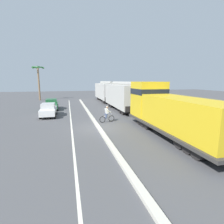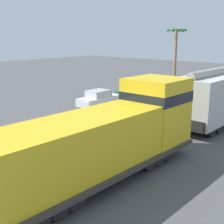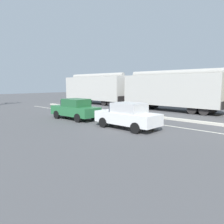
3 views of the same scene
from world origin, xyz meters
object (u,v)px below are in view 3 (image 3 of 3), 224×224
object	(u,v)px
hopper_car_lead	(172,91)
parked_car_green	(75,109)
parked_car_white	(127,116)
hopper_car_middle	(96,89)

from	to	relation	value
hopper_car_lead	parked_car_green	bearing A→B (deg)	164.70
parked_car_white	parked_car_green	bearing A→B (deg)	90.71
hopper_car_middle	parked_car_green	xyz separation A→B (m)	(-10.24, -8.80, -1.26)
hopper_car_middle	parked_car_green	distance (m)	13.56
parked_car_white	parked_car_green	world-z (taller)	same
parked_car_white	parked_car_green	size ratio (longest dim) A/B	0.98
parked_car_white	parked_car_green	distance (m)	5.30
hopper_car_lead	parked_car_white	bearing A→B (deg)	-166.22
hopper_car_middle	parked_car_green	size ratio (longest dim) A/B	2.48
hopper_car_lead	parked_car_green	distance (m)	10.69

